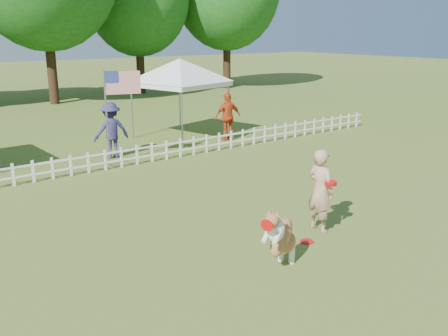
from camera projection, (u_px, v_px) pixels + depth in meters
The scene contains 11 objects.
ground at pixel (280, 253), 8.94m from camera, with size 120.00×120.00×0.00m, color #48621E.
picket_fence at pixel (113, 159), 14.27m from camera, with size 22.00×0.08×0.60m, color white, non-canonical shape.
handler at pixel (320, 190), 9.74m from camera, with size 0.61×0.40×1.67m, color tan.
dog at pixel (282, 237), 8.25m from camera, with size 1.08×0.36×1.12m, color brown, non-canonical shape.
frisbee_on_turf at pixel (307, 241), 9.40m from camera, with size 0.25×0.25×0.02m, color red.
canopy_tent_right at pixel (181, 99), 18.19m from camera, with size 2.72×2.72×2.81m, color white, non-canonical shape.
flag_pole at pixel (107, 119), 14.26m from camera, with size 1.08×0.11×2.80m, color gray, non-canonical shape.
spectator_b at pixel (111, 130), 15.38m from camera, with size 1.12×0.64×1.73m, color navy.
spectator_c at pixel (228, 117), 17.83m from camera, with size 1.00×0.42×1.71m, color #C03D16.
tree_right at pixel (138, 7), 30.11m from camera, with size 6.20×6.20×10.40m, color #194E16, non-canonical shape.
tree_far_right at pixel (227, 0), 32.65m from camera, with size 7.00×7.00×11.40m, color #194E16, non-canonical shape.
Camera 1 is at (-5.72, -5.97, 3.87)m, focal length 40.00 mm.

